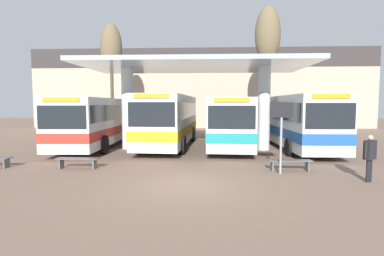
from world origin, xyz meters
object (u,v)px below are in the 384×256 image
Objects in this scene: transit_bus_far_right_bay at (294,119)px; info_sign_platform at (281,123)px; transit_bus_left_bay at (102,119)px; transit_bus_center_bay at (170,118)px; poplar_tree_behind_left at (268,38)px; poplar_tree_behind_right at (111,49)px; waiting_bench_far_platform at (78,161)px; pedestrian_waiting at (370,153)px; transit_bus_right_bay at (229,119)px; waiting_bench_mid_platform at (290,163)px.

transit_bus_far_right_bay reaches higher than info_sign_platform.
info_sign_platform is at bearing 139.63° from transit_bus_left_bay.
poplar_tree_behind_left reaches higher than transit_bus_center_bay.
poplar_tree_behind_right is (-6.33, 7.85, 5.92)m from transit_bus_center_bay.
transit_bus_far_right_bay is at bearing 32.19° from waiting_bench_far_platform.
pedestrian_waiting is at bearing 90.71° from transit_bus_far_right_bay.
waiting_bench_far_platform is 17.01m from poplar_tree_behind_right.
poplar_tree_behind_right is at bearing 175.24° from poplar_tree_behind_left.
poplar_tree_behind_left reaches higher than pedestrian_waiting.
transit_bus_right_bay is at bearing 48.88° from waiting_bench_far_platform.
poplar_tree_behind_right reaches higher than waiting_bench_mid_platform.
info_sign_platform is 0.26× the size of poplar_tree_behind_left.
info_sign_platform is (-2.62, -7.52, 0.22)m from transit_bus_far_right_bay.
transit_bus_far_right_bay is 13.15m from waiting_bench_far_platform.
poplar_tree_behind_left reaches higher than poplar_tree_behind_right.
poplar_tree_behind_right is (-14.30, 7.99, 5.95)m from transit_bus_far_right_bay.
poplar_tree_behind_right is (-3.24, 14.96, 7.42)m from waiting_bench_far_platform.
waiting_bench_mid_platform is 1.07× the size of pedestrian_waiting.
poplar_tree_behind_left is 13.94m from poplar_tree_behind_right.
transit_bus_center_bay is at bearing 66.51° from waiting_bench_far_platform.
transit_bus_left_bay is 4.22× the size of info_sign_platform.
transit_bus_far_right_bay reaches higher than transit_bus_right_bay.
transit_bus_right_bay is at bearing -15.38° from transit_bus_far_right_bay.
transit_bus_center_bay reaches higher than transit_bus_far_right_bay.
pedestrian_waiting is 0.17× the size of poplar_tree_behind_right.
pedestrian_waiting is at bearing 116.74° from transit_bus_right_bay.
transit_bus_left_bay reaches higher than waiting_bench_far_platform.
transit_bus_right_bay is 8.70m from info_sign_platform.
transit_bus_center_bay reaches higher than transit_bus_left_bay.
transit_bus_center_bay is 9.35m from info_sign_platform.
info_sign_platform is (-0.52, -0.55, 1.68)m from waiting_bench_mid_platform.
transit_bus_far_right_bay is at bearing 58.13° from pedestrian_waiting.
transit_bus_center_bay is at bearing 174.36° from transit_bus_left_bay.
transit_bus_left_bay is at bearing 141.49° from info_sign_platform.
waiting_bench_mid_platform is (10.53, -7.42, -1.41)m from transit_bus_left_bay.
waiting_bench_mid_platform is at bearing 0.00° from waiting_bench_far_platform.
info_sign_platform is 20.24m from poplar_tree_behind_right.
transit_bus_far_right_bay is at bearing 73.18° from waiting_bench_mid_platform.
info_sign_platform is at bearing 102.35° from transit_bus_right_bay.
transit_bus_left_bay is at bearing 6.88° from transit_bus_right_bay.
waiting_bench_mid_platform is at bearing 142.99° from transit_bus_left_bay.
waiting_bench_far_platform is (-3.09, -7.11, -1.50)m from transit_bus_center_bay.
waiting_bench_far_platform is at bearing 100.13° from transit_bus_left_bay.
transit_bus_far_right_bay is at bearing -29.20° from poplar_tree_behind_right.
pedestrian_waiting is 17.11m from poplar_tree_behind_left.
poplar_tree_behind_right is at bearing 102.21° from waiting_bench_far_platform.
waiting_bench_far_platform is at bearing 51.71° from transit_bus_right_bay.
poplar_tree_behind_left is at bearing -4.76° from poplar_tree_behind_right.
transit_bus_right_bay is 7.28× the size of pedestrian_waiting.
info_sign_platform reaches higher than waiting_bench_far_platform.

